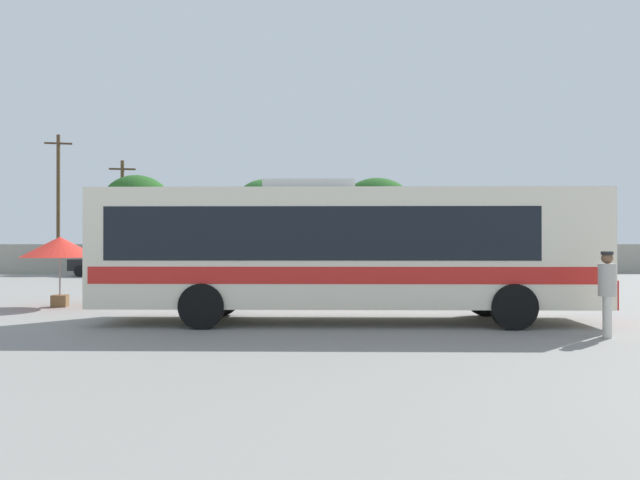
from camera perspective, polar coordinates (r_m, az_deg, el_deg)
name	(u,v)px	position (r m, az deg, el deg)	size (l,w,h in m)	color
ground_plane	(316,289)	(24.68, -0.37, -4.81)	(300.00, 300.00, 0.00)	gray
perimeter_wall	(315,259)	(37.27, -0.48, -1.83)	(80.00, 0.30, 1.85)	#9E998C
coach_bus_cream_red	(341,247)	(14.50, 2.03, -0.67)	(12.22, 2.99, 3.48)	silver
attendant_by_bus_door	(607,288)	(13.58, 26.20, -4.25)	(0.45, 0.45, 1.79)	silver
vendor_umbrella_near_gate_red	(60,248)	(19.58, -24.02, -0.72)	(2.28, 2.28, 2.15)	gray
parked_car_leftmost_black	(109,262)	(36.29, -19.85, -2.05)	(4.23, 2.27, 1.53)	black
parked_car_second_black	(207,263)	(35.14, -10.92, -2.18)	(4.49, 2.07, 1.44)	black
parked_car_third_silver	(328,263)	(34.24, 0.78, -2.22)	(4.50, 2.21, 1.45)	#B7BABF
parked_car_rightmost_maroon	(440,262)	(35.04, 11.65, -2.14)	(4.22, 2.19, 1.50)	maroon
utility_pole_near	(58,200)	(44.29, -24.16, 3.58)	(1.79, 0.46, 9.40)	#4C3823
utility_pole_far	(122,213)	(43.40, -18.72, 2.53)	(1.80, 0.38, 7.72)	#4C3823
roadside_tree_left	(137,204)	(41.20, -17.41, 3.36)	(4.55, 4.55, 6.48)	brown
roadside_tree_midleft	(266,206)	(40.38, -5.33, 3.35)	(4.26, 4.26, 6.30)	brown
roadside_tree_midright	(377,211)	(42.00, 5.56, 2.80)	(5.60, 5.60, 6.57)	brown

